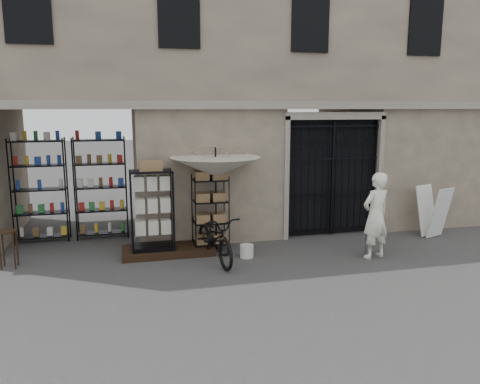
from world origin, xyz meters
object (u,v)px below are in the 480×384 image
object	(u,v)px
wire_rack	(210,214)
wooden_stool	(8,248)
steel_bollard	(369,238)
white_bucket	(247,251)
market_umbrella	(216,162)
shopkeeper	(373,257)
display_cabinet	(152,214)
bicycle	(215,261)
easel_sign	(433,211)

from	to	relation	value
wire_rack	wooden_stool	world-z (taller)	wire_rack
wire_rack	steel_bollard	xyz separation A→B (m)	(3.30, -1.21, -0.45)
white_bucket	steel_bollard	xyz separation A→B (m)	(2.64, -0.47, 0.25)
wooden_stool	market_umbrella	bearing A→B (deg)	1.73
white_bucket	shopkeeper	world-z (taller)	white_bucket
display_cabinet	bicycle	size ratio (longest dim) A/B	0.97
white_bucket	bicycle	world-z (taller)	bicycle
display_cabinet	market_umbrella	bearing A→B (deg)	-16.93
bicycle	wire_rack	bearing A→B (deg)	76.51
wire_rack	steel_bollard	world-z (taller)	wire_rack
market_umbrella	display_cabinet	bearing A→B (deg)	-178.63
wire_rack	market_umbrella	xyz separation A→B (m)	(0.11, -0.11, 1.19)
wire_rack	white_bucket	world-z (taller)	wire_rack
white_bucket	wooden_stool	world-z (taller)	wooden_stool
market_umbrella	bicycle	size ratio (longest dim) A/B	1.46
white_bucket	easel_sign	xyz separation A→B (m)	(4.93, 0.48, 0.51)
wire_rack	market_umbrella	bearing A→B (deg)	-59.60
market_umbrella	shopkeeper	world-z (taller)	market_umbrella
market_umbrella	shopkeeper	xyz separation A→B (m)	(3.21, -1.30, -2.03)
wooden_stool	shopkeeper	bearing A→B (deg)	-8.91
wooden_stool	shopkeeper	world-z (taller)	wooden_stool
white_bucket	bicycle	xyz separation A→B (m)	(-0.71, -0.08, -0.14)
shopkeeper	wooden_stool	bearing A→B (deg)	-25.22
display_cabinet	easel_sign	bearing A→B (deg)	-19.31
wooden_stool	easel_sign	xyz separation A→B (m)	(9.76, -0.03, 0.24)
display_cabinet	shopkeeper	xyz separation A→B (m)	(4.61, -1.27, -0.93)
market_umbrella	bicycle	distance (m)	2.16
white_bucket	wooden_stool	size ratio (longest dim) A/B	0.38
market_umbrella	white_bucket	world-z (taller)	market_umbrella
market_umbrella	wooden_stool	bearing A→B (deg)	-178.27
wooden_stool	easel_sign	size ratio (longest dim) A/B	0.62
wooden_stool	wire_rack	bearing A→B (deg)	3.24
wire_rack	shopkeeper	xyz separation A→B (m)	(3.32, -1.41, -0.84)
easel_sign	wooden_stool	bearing A→B (deg)	160.31
wire_rack	shopkeeper	size ratio (longest dim) A/B	0.92
wooden_stool	display_cabinet	bearing A→B (deg)	1.90
white_bucket	easel_sign	bearing A→B (deg)	5.54
bicycle	white_bucket	bearing A→B (deg)	-3.44
wire_rack	steel_bollard	bearing A→B (deg)	-35.47
wooden_stool	easel_sign	world-z (taller)	easel_sign
display_cabinet	steel_bollard	world-z (taller)	display_cabinet
wire_rack	market_umbrella	distance (m)	1.20
white_bucket	bicycle	bearing A→B (deg)	-173.76
bicycle	steel_bollard	world-z (taller)	bicycle
display_cabinet	bicycle	xyz separation A→B (m)	(1.24, -0.68, -0.93)
white_bucket	steel_bollard	size ratio (longest dim) A/B	0.37
bicycle	steel_bollard	distance (m)	3.40
bicycle	shopkeeper	bearing A→B (deg)	-19.61
shopkeeper	white_bucket	bearing A→B (deg)	-30.39
steel_bollard	white_bucket	bearing A→B (deg)	169.88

